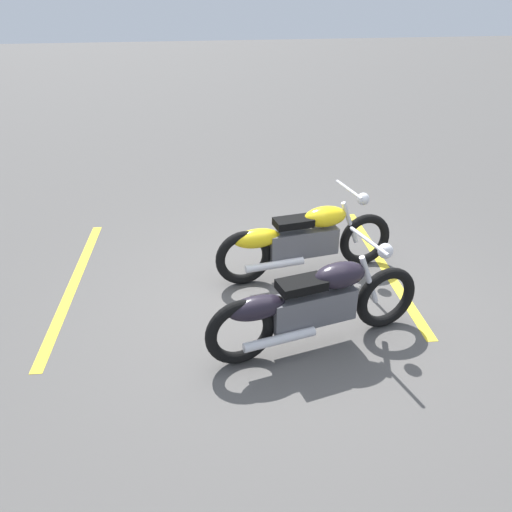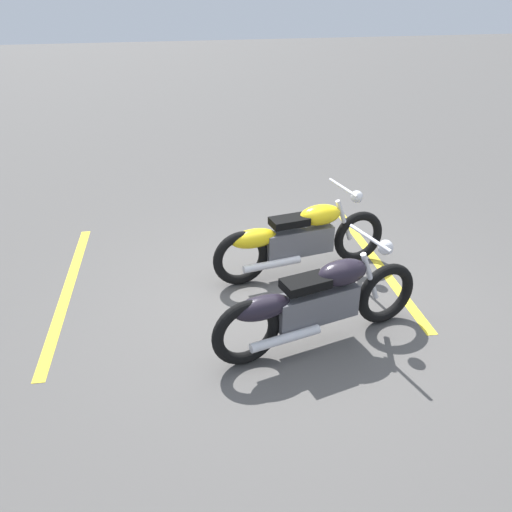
% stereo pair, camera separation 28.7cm
% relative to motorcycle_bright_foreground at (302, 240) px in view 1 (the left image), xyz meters
% --- Properties ---
extents(ground_plane, '(60.00, 60.00, 0.00)m').
position_rel_motorcycle_bright_foreground_xyz_m(ground_plane, '(0.23, 0.67, -0.46)').
color(ground_plane, '#514F4C').
extents(motorcycle_bright_foreground, '(2.22, 0.68, 1.04)m').
position_rel_motorcycle_bright_foreground_xyz_m(motorcycle_bright_foreground, '(0.00, 0.00, 0.00)').
color(motorcycle_bright_foreground, black).
rests_on(motorcycle_bright_foreground, ground).
extents(motorcycle_dark_foreground, '(2.20, 0.76, 1.04)m').
position_rel_motorcycle_bright_foreground_xyz_m(motorcycle_dark_foreground, '(0.25, 1.37, 0.00)').
color(motorcycle_dark_foreground, black).
rests_on(motorcycle_dark_foreground, ground).
extents(parking_stripe_near, '(0.35, 3.20, 0.01)m').
position_rel_motorcycle_bright_foreground_xyz_m(parking_stripe_near, '(-1.07, -0.06, -0.46)').
color(parking_stripe_near, yellow).
rests_on(parking_stripe_near, ground).
extents(parking_stripe_mid, '(0.35, 3.20, 0.01)m').
position_rel_motorcycle_bright_foreground_xyz_m(parking_stripe_mid, '(2.70, -0.21, -0.46)').
color(parking_stripe_mid, yellow).
rests_on(parking_stripe_mid, ground).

